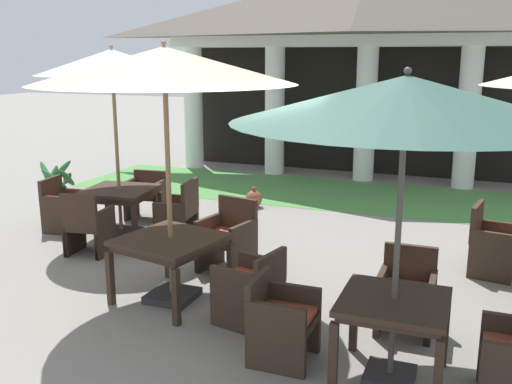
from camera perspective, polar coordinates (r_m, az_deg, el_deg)
ground_plane at (r=6.41m, az=-2.80°, el=-11.97°), size 60.00×60.00×0.00m
background_pavilion at (r=13.14m, az=11.20°, el=16.22°), size 9.71×2.72×4.58m
lawn_strip at (r=11.79m, az=8.99°, el=-0.28°), size 11.51×2.71×0.01m
patio_table_near_foreground at (r=5.09m, az=13.41°, el=-11.28°), size 0.89×0.89×0.76m
patio_umbrella_near_foreground at (r=4.65m, az=14.56°, el=8.66°), size 2.75×2.75×2.65m
patio_chair_near_foreground_west at (r=5.40m, az=2.47°, el=-12.55°), size 0.56×0.55×0.79m
patio_chair_near_foreground_north at (r=6.10m, az=14.61°, el=-9.71°), size 0.55×0.51×0.85m
patio_table_mid_left at (r=9.19m, az=-13.32°, el=-0.27°), size 1.13×1.13×0.74m
patio_umbrella_mid_left at (r=8.95m, az=-14.01°, el=12.08°), size 2.22×2.22×2.89m
patio_chair_mid_left_west at (r=9.73m, az=-18.34°, el=-1.30°), size 0.65×0.66×0.85m
patio_chair_mid_left_south at (r=8.43m, az=-16.26°, el=-3.24°), size 0.61×0.59×0.92m
patio_chair_mid_left_east at (r=8.85m, az=-7.61°, el=-2.03°), size 0.58×0.68×0.92m
patio_chair_mid_left_north at (r=10.09m, az=-10.75°, el=-0.32°), size 0.67×0.57×0.80m
patio_chair_mid_right_west at (r=7.96m, az=22.18°, el=-4.71°), size 0.62×0.67×0.91m
patio_table_far_back at (r=6.62m, az=-8.40°, el=-5.22°), size 1.23×1.23×0.74m
patio_umbrella_far_back at (r=6.29m, az=-9.01°, el=12.02°), size 2.83×2.83×2.89m
patio_chair_far_back_east at (r=6.08m, az=-0.48°, el=-9.36°), size 0.69×0.67×0.81m
patio_chair_far_back_north at (r=7.50m, az=-2.77°, el=-4.61°), size 0.71×0.69×0.94m
potted_palm_left_edge at (r=10.31m, az=-18.77°, el=-0.54°), size 0.64×0.65×1.05m
terracotta_urn at (r=10.68m, az=-0.21°, el=-0.66°), size 0.31×0.31×0.40m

